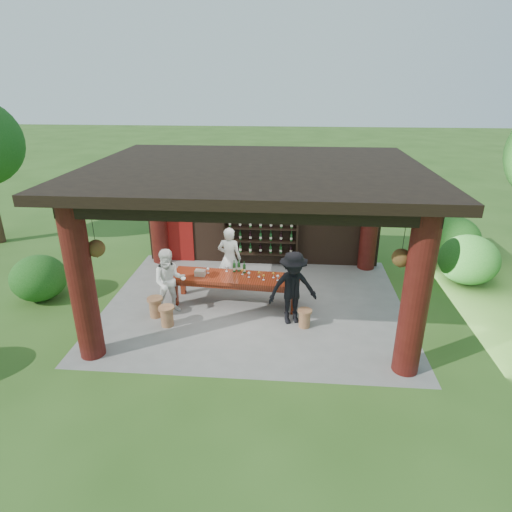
# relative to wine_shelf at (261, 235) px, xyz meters

# --- Properties ---
(ground) EXTENTS (90.00, 90.00, 0.00)m
(ground) POSITION_rel_wine_shelf_xyz_m (0.03, -2.45, -0.99)
(ground) COLOR #2D5119
(ground) RESTS_ON ground
(pavilion) EXTENTS (7.50, 6.00, 3.60)m
(pavilion) POSITION_rel_wine_shelf_xyz_m (0.02, -2.02, 1.14)
(pavilion) COLOR slate
(pavilion) RESTS_ON ground
(wine_shelf) EXTENTS (2.23, 0.34, 1.96)m
(wine_shelf) POSITION_rel_wine_shelf_xyz_m (0.00, 0.00, 0.00)
(wine_shelf) COLOR black
(wine_shelf) RESTS_ON ground
(tasting_table) EXTENTS (3.24, 1.04, 0.75)m
(tasting_table) POSITION_rel_wine_shelf_xyz_m (-0.45, -2.44, -0.36)
(tasting_table) COLOR #5B1F0D
(tasting_table) RESTS_ON ground
(stool_near_left) EXTENTS (0.37, 0.37, 0.48)m
(stool_near_left) POSITION_rel_wine_shelf_xyz_m (-1.89, -3.63, -0.73)
(stool_near_left) COLOR brown
(stool_near_left) RESTS_ON ground
(stool_near_right) EXTENTS (0.33, 0.33, 0.43)m
(stool_near_right) POSITION_rel_wine_shelf_xyz_m (1.26, -3.42, -0.76)
(stool_near_right) COLOR brown
(stool_near_right) RESTS_ON ground
(stool_far_left) EXTENTS (0.37, 0.37, 0.49)m
(stool_far_left) POSITION_rel_wine_shelf_xyz_m (-2.27, -3.25, -0.73)
(stool_far_left) COLOR brown
(stool_far_left) RESTS_ON ground
(host) EXTENTS (0.68, 0.49, 1.73)m
(host) POSITION_rel_wine_shelf_xyz_m (-0.71, -1.60, -0.12)
(host) COLOR white
(host) RESTS_ON ground
(guest_woman) EXTENTS (0.93, 0.82, 1.62)m
(guest_woman) POSITION_rel_wine_shelf_xyz_m (-1.96, -2.98, -0.18)
(guest_woman) COLOR white
(guest_woman) RESTS_ON ground
(guest_man) EXTENTS (1.27, 0.95, 1.75)m
(guest_man) POSITION_rel_wine_shelf_xyz_m (0.97, -3.23, -0.11)
(guest_man) COLOR black
(guest_man) RESTS_ON ground
(table_bottles) EXTENTS (0.34, 0.17, 0.31)m
(table_bottles) POSITION_rel_wine_shelf_xyz_m (-0.39, -2.17, -0.08)
(table_bottles) COLOR #194C1E
(table_bottles) RESTS_ON tasting_table
(table_glasses) EXTENTS (1.83, 0.50, 0.15)m
(table_glasses) POSITION_rel_wine_shelf_xyz_m (-0.10, -2.41, -0.16)
(table_glasses) COLOR silver
(table_glasses) RESTS_ON tasting_table
(napkin_basket) EXTENTS (0.27, 0.20, 0.14)m
(napkin_basket) POSITION_rel_wine_shelf_xyz_m (-1.33, -2.46, -0.17)
(napkin_basket) COLOR #BF6672
(napkin_basket) RESTS_ON tasting_table
(shrubs) EXTENTS (13.84, 8.43, 1.36)m
(shrubs) POSITION_rel_wine_shelf_xyz_m (2.22, -1.89, -0.45)
(shrubs) COLOR #194C14
(shrubs) RESTS_ON ground
(trees) EXTENTS (22.83, 9.93, 4.80)m
(trees) POSITION_rel_wine_shelf_xyz_m (3.23, -1.37, 2.38)
(trees) COLOR #3F2819
(trees) RESTS_ON ground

